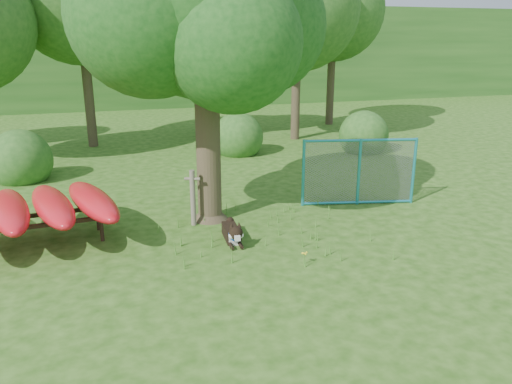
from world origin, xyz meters
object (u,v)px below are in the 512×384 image
object	(u,v)px
kayak_rack	(32,208)
husky_dog	(233,233)
fence_section	(359,172)
oak_tree	(202,10)

from	to	relation	value
kayak_rack	husky_dog	bearing A→B (deg)	-21.13
kayak_rack	husky_dog	distance (m)	4.03
kayak_rack	fence_section	size ratio (longest dim) A/B	1.28
oak_tree	husky_dog	size ratio (longest dim) A/B	5.62
kayak_rack	husky_dog	size ratio (longest dim) A/B	2.97
husky_dog	fence_section	distance (m)	3.94
kayak_rack	husky_dog	world-z (taller)	kayak_rack
kayak_rack	oak_tree	bearing A→B (deg)	1.35
oak_tree	husky_dog	xyz separation A→B (m)	(0.18, -1.51, -4.35)
kayak_rack	husky_dog	xyz separation A→B (m)	(3.83, -1.08, -0.58)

